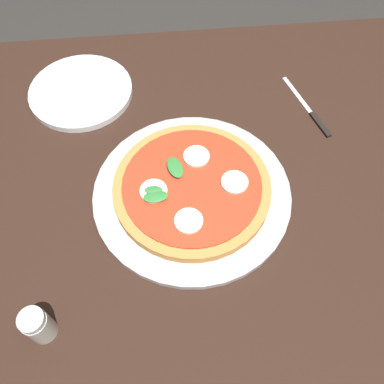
% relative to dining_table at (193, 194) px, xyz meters
% --- Properties ---
extents(ground_plane, '(6.00, 6.00, 0.00)m').
position_rel_dining_table_xyz_m(ground_plane, '(0.00, 0.00, -0.62)').
color(ground_plane, '#2D2B28').
extents(dining_table, '(1.57, 0.82, 0.72)m').
position_rel_dining_table_xyz_m(dining_table, '(0.00, 0.00, 0.00)').
color(dining_table, black).
rests_on(dining_table, ground_plane).
extents(serving_tray, '(0.36, 0.36, 0.01)m').
position_rel_dining_table_xyz_m(serving_tray, '(0.01, 0.06, 0.10)').
color(serving_tray, '#B2B2B7').
rests_on(serving_tray, dining_table).
extents(pizza, '(0.28, 0.28, 0.03)m').
position_rel_dining_table_xyz_m(pizza, '(0.01, 0.06, 0.12)').
color(pizza, '#C6843F').
rests_on(pizza, serving_tray).
extents(plate_white, '(0.22, 0.22, 0.01)m').
position_rel_dining_table_xyz_m(plate_white, '(0.22, -0.22, 0.10)').
color(plate_white, white).
rests_on(plate_white, dining_table).
extents(knife, '(0.06, 0.18, 0.01)m').
position_rel_dining_table_xyz_m(knife, '(-0.26, -0.11, 0.10)').
color(knife, black).
rests_on(knife, dining_table).
extents(pepper_shaker, '(0.04, 0.04, 0.07)m').
position_rel_dining_table_xyz_m(pepper_shaker, '(0.25, 0.28, 0.13)').
color(pepper_shaker, '#B2B7AD').
rests_on(pepper_shaker, dining_table).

